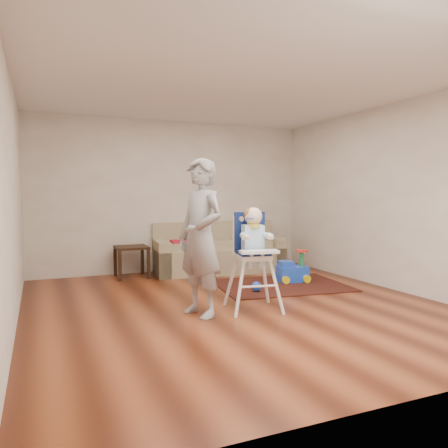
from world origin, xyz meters
name	(u,v)px	position (x,y,z in m)	size (l,w,h in m)	color
ground	(236,306)	(0.00, 0.00, 0.00)	(5.50, 5.50, 0.00)	#43180B
room_envelope	(220,158)	(0.00, 0.53, 1.88)	(5.04, 5.52, 2.72)	beige
sofa	(218,247)	(0.69, 2.30, 0.44)	(2.36, 1.15, 0.88)	gray
side_table	(132,262)	(-0.85, 2.37, 0.26)	(0.53, 0.53, 0.53)	black
area_rug	(281,285)	(1.12, 0.82, 0.01)	(1.91, 1.43, 0.02)	black
ride_on_toy	(293,266)	(1.41, 0.95, 0.27)	(0.46, 0.33, 0.50)	blue
toy_ball	(256,287)	(0.56, 0.55, 0.09)	(0.14, 0.14, 0.14)	blue
high_chair	(253,260)	(0.10, -0.26, 0.60)	(0.67, 0.67, 1.25)	white
adult	(201,238)	(-0.56, -0.23, 0.90)	(0.66, 0.43, 1.80)	gray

